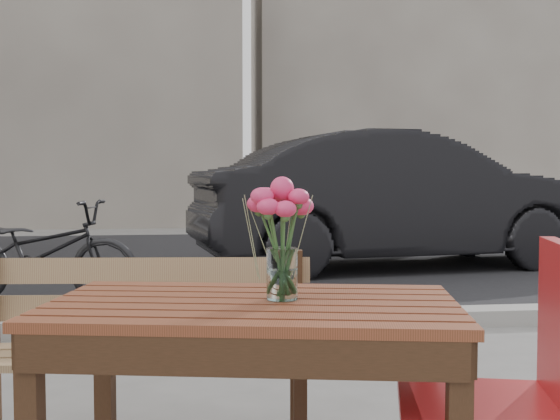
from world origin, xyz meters
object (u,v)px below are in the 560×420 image
(red_chair, at_px, (518,386))
(bicycle, at_px, (40,252))
(main_table, at_px, (253,342))
(main_vase, at_px, (282,224))
(parked_car, at_px, (397,200))

(red_chair, height_order, bicycle, red_chair)
(red_chair, bearing_deg, main_table, -95.37)
(red_chair, relative_size, bicycle, 0.55)
(main_table, xyz_separation_m, red_chair, (0.71, -0.27, -0.08))
(red_chair, distance_m, bicycle, 4.89)
(main_table, bearing_deg, bicycle, 121.03)
(main_vase, xyz_separation_m, bicycle, (-1.57, 4.10, -0.52))
(main_vase, relative_size, parked_car, 0.08)
(red_chair, bearing_deg, parked_car, -178.35)
(main_table, bearing_deg, main_vase, 19.48)
(main_vase, distance_m, parked_car, 6.48)
(main_vase, xyz_separation_m, parked_car, (2.16, 6.11, -0.17))
(main_table, height_order, bicycle, bicycle)
(main_table, height_order, main_vase, main_vase)
(main_table, distance_m, red_chair, 0.76)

